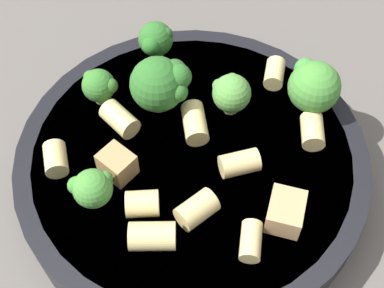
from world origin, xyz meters
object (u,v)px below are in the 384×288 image
object	(u,v)px
rigatoni_3	(312,131)
rigatoni_9	(238,166)
rigatoni_5	(152,236)
chicken_chunk_1	(117,164)
broccoli_floret_0	(231,93)
rigatoni_2	(56,159)
rigatoni_0	(142,204)
rigatoni_1	(197,209)
broccoli_floret_4	(315,86)
chicken_chunk_0	(286,212)
broccoli_floret_3	(161,83)
rigatoni_4	(121,118)
pasta_bowl	(192,162)
rigatoni_6	(195,123)
broccoli_floret_2	(99,86)
broccoli_floret_5	(156,41)
rigatoni_8	(275,73)
broccoli_floret_1	(92,188)
rigatoni_7	(251,241)

from	to	relation	value
rigatoni_3	rigatoni_9	world-z (taller)	same
rigatoni_5	chicken_chunk_1	distance (m)	0.06
rigatoni_5	broccoli_floret_0	bearing A→B (deg)	88.27
broccoli_floret_0	rigatoni_2	world-z (taller)	broccoli_floret_0
rigatoni_0	rigatoni_1	world-z (taller)	same
broccoli_floret_4	rigatoni_3	distance (m)	0.03
rigatoni_9	chicken_chunk_1	xyz separation A→B (m)	(-0.07, -0.03, 0.00)
rigatoni_3	chicken_chunk_1	bearing A→B (deg)	-143.71
rigatoni_5	chicken_chunk_1	xyz separation A→B (m)	(-0.04, 0.04, 0.00)
chicken_chunk_0	broccoli_floret_3	bearing A→B (deg)	155.58
rigatoni_4	pasta_bowl	bearing A→B (deg)	-1.42
broccoli_floret_4	chicken_chunk_0	xyz separation A→B (m)	(0.01, -0.10, -0.01)
pasta_bowl	rigatoni_9	size ratio (longest dim) A/B	9.51
rigatoni_3	chicken_chunk_1	xyz separation A→B (m)	(-0.11, -0.08, 0.00)
broccoli_floret_0	rigatoni_5	xyz separation A→B (m)	(-0.00, -0.12, -0.01)
rigatoni_4	rigatoni_5	bearing A→B (deg)	-49.82
rigatoni_1	rigatoni_6	distance (m)	0.07
broccoli_floret_4	rigatoni_2	world-z (taller)	broccoli_floret_4
broccoli_floret_2	broccoli_floret_5	xyz separation A→B (m)	(0.02, 0.05, 0.01)
chicken_chunk_1	rigatoni_9	bearing A→B (deg)	23.57
rigatoni_8	broccoli_floret_3	bearing A→B (deg)	-137.10
broccoli_floret_2	chicken_chunk_1	xyz separation A→B (m)	(0.04, -0.05, -0.01)
broccoli_floret_4	chicken_chunk_1	distance (m)	0.15
rigatoni_3	chicken_chunk_0	xyz separation A→B (m)	(0.00, -0.07, 0.00)
rigatoni_0	rigatoni_2	world-z (taller)	rigatoni_0
broccoli_floret_5	rigatoni_6	bearing A→B (deg)	-41.93
rigatoni_0	rigatoni_5	distance (m)	0.02
pasta_bowl	broccoli_floret_1	distance (m)	0.08
broccoli_floret_1	chicken_chunk_1	xyz separation A→B (m)	(0.00, 0.03, -0.01)
rigatoni_4	broccoli_floret_2	bearing A→B (deg)	149.82
rigatoni_2	chicken_chunk_1	size ratio (longest dim) A/B	1.02
broccoli_floret_1	rigatoni_9	distance (m)	0.10
rigatoni_6	chicken_chunk_0	distance (m)	0.09
broccoli_floret_4	chicken_chunk_0	size ratio (longest dim) A/B	1.57
broccoli_floret_0	rigatoni_4	size ratio (longest dim) A/B	1.17
rigatoni_4	rigatoni_6	world-z (taller)	same
rigatoni_0	rigatoni_2	bearing A→B (deg)	174.14
rigatoni_5	rigatoni_8	distance (m)	0.16
rigatoni_7	chicken_chunk_0	xyz separation A→B (m)	(0.01, 0.03, 0.00)
chicken_chunk_0	broccoli_floret_2	bearing A→B (deg)	166.08
broccoli_floret_5	rigatoni_9	world-z (taller)	broccoli_floret_5
broccoli_floret_2	rigatoni_1	distance (m)	0.12
broccoli_floret_1	rigatoni_8	size ratio (longest dim) A/B	1.25
broccoli_floret_0	rigatoni_1	bearing A→B (deg)	-81.47
pasta_bowl	chicken_chunk_1	size ratio (longest dim) A/B	11.23
broccoli_floret_5	chicken_chunk_0	size ratio (longest dim) A/B	1.41
chicken_chunk_0	chicken_chunk_1	distance (m)	0.11
broccoli_floret_2	rigatoni_0	distance (m)	0.10
chicken_chunk_0	chicken_chunk_1	bearing A→B (deg)	-173.96
broccoli_floret_3	rigatoni_9	distance (m)	0.08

